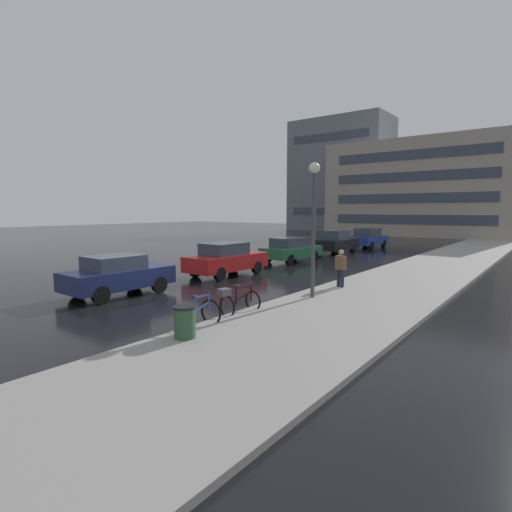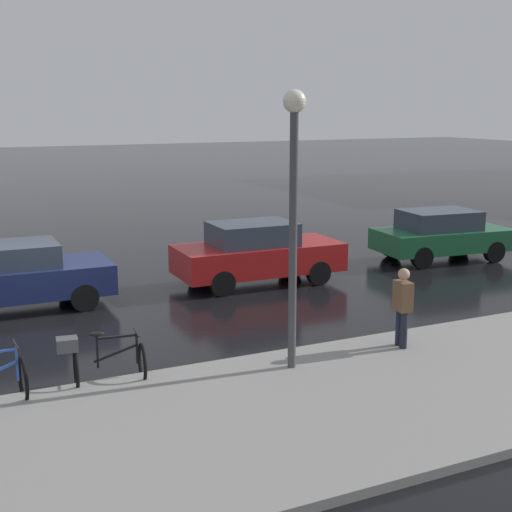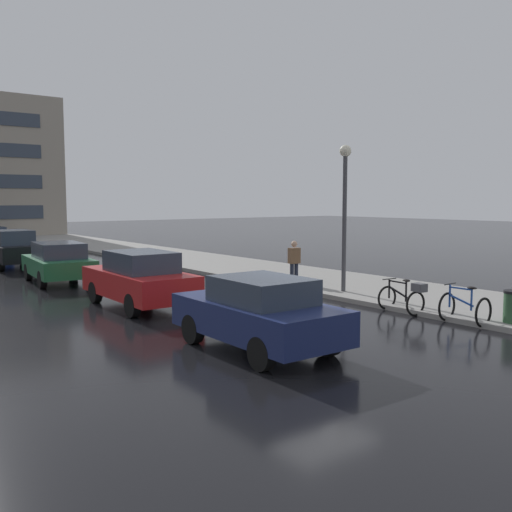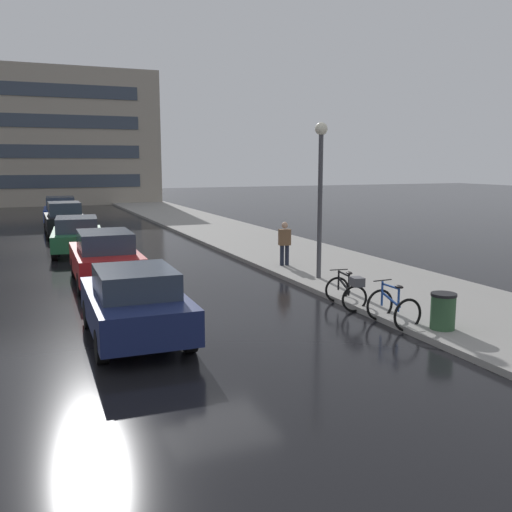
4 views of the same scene
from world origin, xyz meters
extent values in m
plane|color=black|center=(0.00, 0.00, 0.00)|extent=(140.00, 140.00, 0.00)
cube|color=gray|center=(6.00, 10.00, 0.07)|extent=(4.80, 60.00, 0.14)
torus|color=black|center=(3.70, -1.10, 0.37)|extent=(0.75, 0.08, 0.75)
torus|color=black|center=(3.73, -2.10, 0.37)|extent=(0.75, 0.08, 0.75)
cube|color=#234CA8|center=(3.72, -1.78, 0.64)|extent=(0.04, 0.04, 0.54)
cube|color=#234CA8|center=(3.70, -1.18, 0.66)|extent=(0.04, 0.04, 0.58)
cube|color=#234CA8|center=(3.71, -1.48, 0.89)|extent=(0.06, 0.60, 0.04)
cube|color=#234CA8|center=(3.71, -1.50, 0.59)|extent=(0.06, 0.68, 0.25)
ellipsoid|color=black|center=(3.72, -1.78, 0.94)|extent=(0.15, 0.26, 0.07)
cylinder|color=black|center=(3.70, -1.18, 0.98)|extent=(0.50, 0.04, 0.03)
torus|color=black|center=(3.69, 0.83, 0.34)|extent=(0.69, 0.15, 0.68)
torus|color=black|center=(3.55, -0.25, 0.34)|extent=(0.69, 0.15, 0.68)
cube|color=black|center=(3.59, 0.11, 0.62)|extent=(0.04, 0.04, 0.56)
cube|color=black|center=(3.68, 0.75, 0.61)|extent=(0.04, 0.04, 0.53)
cube|color=black|center=(3.63, 0.43, 0.84)|extent=(0.12, 0.65, 0.04)
cube|color=black|center=(3.63, 0.40, 0.56)|extent=(0.13, 0.74, 0.27)
ellipsoid|color=black|center=(3.59, 0.11, 0.93)|extent=(0.17, 0.28, 0.07)
cylinder|color=black|center=(3.68, 0.75, 0.89)|extent=(0.50, 0.09, 0.03)
cube|color=#4C4C51|center=(3.53, -0.36, 0.80)|extent=(0.32, 0.37, 0.22)
cube|color=navy|center=(-1.88, -0.34, 0.67)|extent=(1.95, 4.04, 0.69)
cube|color=#2D3847|center=(-1.88, -0.50, 1.27)|extent=(1.57, 1.99, 0.52)
cylinder|color=black|center=(-2.68, 0.92, 0.32)|extent=(0.23, 0.64, 0.64)
cylinder|color=black|center=(-1.02, 0.89, 0.32)|extent=(0.23, 0.64, 0.64)
cylinder|color=black|center=(-2.74, -1.56, 0.32)|extent=(0.23, 0.64, 0.64)
cylinder|color=black|center=(-1.07, -1.59, 0.32)|extent=(0.23, 0.64, 0.64)
cube|color=#AD1919|center=(-1.66, 5.60, 0.68)|extent=(1.94, 4.39, 0.73)
cube|color=#2D3847|center=(-1.66, 5.43, 1.34)|extent=(1.55, 2.17, 0.58)
cylinder|color=black|center=(-2.45, 6.97, 0.32)|extent=(0.24, 0.65, 0.64)
cylinder|color=black|center=(-0.81, 6.93, 0.32)|extent=(0.24, 0.65, 0.64)
cylinder|color=black|center=(-2.51, 4.27, 0.32)|extent=(0.24, 0.65, 0.64)
cylinder|color=black|center=(-0.88, 4.23, 0.32)|extent=(0.24, 0.65, 0.64)
cube|color=#1E6038|center=(-1.89, 11.91, 0.63)|extent=(2.30, 4.21, 0.63)
cube|color=#2D3847|center=(-1.90, 11.75, 1.23)|extent=(1.77, 2.32, 0.57)
cylinder|color=black|center=(-2.62, 13.24, 0.32)|extent=(0.28, 0.66, 0.64)
cylinder|color=black|center=(-0.92, 13.07, 0.32)|extent=(0.28, 0.66, 0.64)
cylinder|color=black|center=(-2.86, 10.74, 0.32)|extent=(0.28, 0.66, 0.64)
cylinder|color=black|center=(-1.16, 10.58, 0.32)|extent=(0.28, 0.66, 0.64)
cube|color=black|center=(-1.91, 18.17, 0.69)|extent=(1.85, 4.06, 0.74)
cube|color=#2D3847|center=(-1.91, 18.00, 1.39)|extent=(1.51, 2.05, 0.66)
cylinder|color=black|center=(-2.71, 19.43, 0.32)|extent=(0.22, 0.64, 0.64)
cylinder|color=black|center=(-1.08, 19.42, 0.32)|extent=(0.22, 0.64, 0.64)
cylinder|color=black|center=(-2.73, 16.92, 0.32)|extent=(0.22, 0.64, 0.64)
cylinder|color=black|center=(-1.10, 16.91, 0.32)|extent=(0.22, 0.64, 0.64)
cube|color=navy|center=(-1.71, 23.85, 0.66)|extent=(2.13, 4.10, 0.67)
cube|color=#2D3847|center=(-1.72, 23.69, 1.33)|extent=(1.68, 2.27, 0.67)
cylinder|color=black|center=(-2.49, 25.14, 0.32)|extent=(0.26, 0.65, 0.64)
cylinder|color=black|center=(-0.79, 25.04, 0.32)|extent=(0.26, 0.65, 0.64)
cylinder|color=black|center=(-2.63, 22.67, 0.32)|extent=(0.26, 0.65, 0.64)
cylinder|color=black|center=(-0.94, 22.57, 0.32)|extent=(0.26, 0.65, 0.64)
cylinder|color=#1E2333|center=(4.34, 5.66, 0.42)|extent=(0.14, 0.14, 0.85)
cylinder|color=#1E2333|center=(4.51, 5.63, 0.42)|extent=(0.14, 0.14, 0.85)
cube|color=brown|center=(4.42, 5.65, 1.13)|extent=(0.43, 0.30, 0.56)
sphere|color=tan|center=(4.42, 5.65, 1.54)|extent=(0.22, 0.22, 0.22)
cylinder|color=#424247|center=(4.47, 3.28, 2.26)|extent=(0.14, 0.14, 4.51)
sphere|color=#F2EACC|center=(4.47, 3.28, 4.67)|extent=(0.38, 0.38, 0.38)
cylinder|color=#2D5133|center=(4.26, -2.60, 0.43)|extent=(0.52, 0.52, 0.86)
cylinder|color=black|center=(4.26, -2.60, 0.89)|extent=(0.55, 0.55, 0.06)
cube|color=#9E9384|center=(-2.97, 44.71, 5.84)|extent=(22.14, 10.85, 11.67)
cube|color=#333D4C|center=(-2.97, 39.25, 2.10)|extent=(18.16, 0.06, 1.10)
cube|color=#333D4C|center=(-2.97, 39.25, 4.59)|extent=(18.16, 0.06, 1.10)
cube|color=#333D4C|center=(-2.97, 39.25, 7.08)|extent=(18.16, 0.06, 1.10)
cube|color=#333D4C|center=(-2.97, 39.25, 9.57)|extent=(18.16, 0.06, 1.10)
camera|label=1|loc=(11.37, -9.03, 3.24)|focal=28.00mm
camera|label=2|loc=(14.79, -2.36, 4.60)|focal=50.00mm
camera|label=3|loc=(-9.03, -9.53, 3.12)|focal=40.00mm
camera|label=4|loc=(-3.98, -11.99, 3.67)|focal=40.00mm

